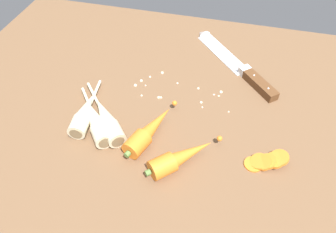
% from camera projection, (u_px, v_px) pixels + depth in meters
% --- Properties ---
extents(ground_plane, '(1.20, 0.90, 0.04)m').
position_uv_depth(ground_plane, '(170.00, 120.00, 0.76)').
color(ground_plane, brown).
extents(chefs_knife, '(0.26, 0.28, 0.04)m').
position_uv_depth(chefs_knife, '(232.00, 60.00, 0.88)').
color(chefs_knife, silver).
rests_on(chefs_knife, ground_plane).
extents(whole_carrot, '(0.09, 0.18, 0.04)m').
position_uv_depth(whole_carrot, '(149.00, 131.00, 0.69)').
color(whole_carrot, orange).
rests_on(whole_carrot, ground_plane).
extents(whole_carrot_second, '(0.14, 0.14, 0.04)m').
position_uv_depth(whole_carrot_second, '(180.00, 158.00, 0.64)').
color(whole_carrot_second, orange).
rests_on(whole_carrot_second, ground_plane).
extents(parsnip_front, '(0.14, 0.17, 0.04)m').
position_uv_depth(parsnip_front, '(97.00, 122.00, 0.71)').
color(parsnip_front, beige).
rests_on(parsnip_front, ground_plane).
extents(parsnip_mid_left, '(0.05, 0.19, 0.04)m').
position_uv_depth(parsnip_mid_left, '(84.00, 114.00, 0.72)').
color(parsnip_mid_left, beige).
rests_on(parsnip_mid_left, ground_plane).
extents(parsnip_mid_right, '(0.16, 0.18, 0.04)m').
position_uv_depth(parsnip_mid_right, '(107.00, 120.00, 0.71)').
color(parsnip_mid_right, beige).
rests_on(parsnip_mid_right, ground_plane).
extents(carrot_slice_stack, '(0.09, 0.06, 0.03)m').
position_uv_depth(carrot_slice_stack, '(266.00, 161.00, 0.65)').
color(carrot_slice_stack, orange).
rests_on(carrot_slice_stack, ground_plane).
extents(mince_crumbs, '(0.25, 0.11, 0.01)m').
position_uv_depth(mince_crumbs, '(172.00, 87.00, 0.81)').
color(mince_crumbs, beige).
rests_on(mince_crumbs, ground_plane).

